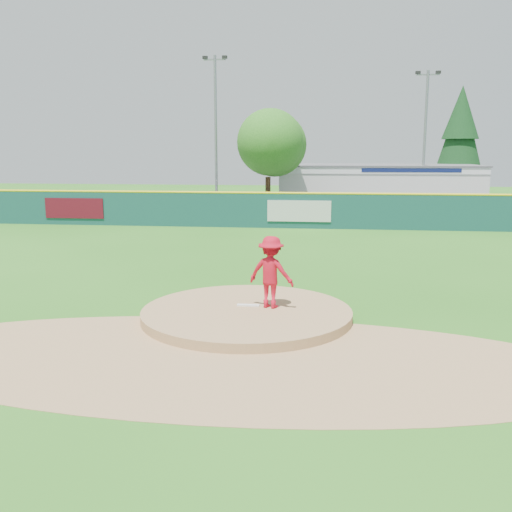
# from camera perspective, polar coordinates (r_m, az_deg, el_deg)

# --- Properties ---
(ground) EXTENTS (120.00, 120.00, 0.00)m
(ground) POSITION_cam_1_polar(r_m,az_deg,el_deg) (15.06, -0.94, -6.24)
(ground) COLOR #286B19
(ground) RESTS_ON ground
(pitchers_mound) EXTENTS (5.50, 5.50, 0.50)m
(pitchers_mound) POSITION_cam_1_polar(r_m,az_deg,el_deg) (15.06, -0.94, -6.24)
(pitchers_mound) COLOR #9E774C
(pitchers_mound) RESTS_ON ground
(pitching_rubber) EXTENTS (0.60, 0.15, 0.04)m
(pitching_rubber) POSITION_cam_1_polar(r_m,az_deg,el_deg) (15.27, -0.78, -4.95)
(pitching_rubber) COLOR white
(pitching_rubber) RESTS_ON pitchers_mound
(infield_dirt_arc) EXTENTS (15.40, 15.40, 0.01)m
(infield_dirt_arc) POSITION_cam_1_polar(r_m,az_deg,el_deg) (12.25, -2.91, -10.20)
(infield_dirt_arc) COLOR #9E774C
(infield_dirt_arc) RESTS_ON ground
(parking_lot) EXTENTS (44.00, 16.00, 0.02)m
(parking_lot) POSITION_cam_1_polar(r_m,az_deg,el_deg) (41.56, 4.23, 4.43)
(parking_lot) COLOR #38383A
(parking_lot) RESTS_ON ground
(pitcher) EXTENTS (1.39, 1.05, 1.90)m
(pitcher) POSITION_cam_1_polar(r_m,az_deg,el_deg) (14.94, 1.52, -1.62)
(pitcher) COLOR #B80F23
(pitcher) RESTS_ON pitchers_mound
(van) EXTENTS (5.66, 2.67, 1.56)m
(van) POSITION_cam_1_polar(r_m,az_deg,el_deg) (39.06, 0.09, 5.24)
(van) COLOR white
(van) RESTS_ON parking_lot
(pool_building_grp) EXTENTS (15.20, 8.20, 3.31)m
(pool_building_grp) POSITION_cam_1_polar(r_m,az_deg,el_deg) (46.53, 12.02, 6.91)
(pool_building_grp) COLOR silver
(pool_building_grp) RESTS_ON ground
(fence_banners) EXTENTS (16.95, 0.04, 1.20)m
(fence_banners) POSITION_cam_1_polar(r_m,az_deg,el_deg) (33.40, -7.23, 4.62)
(fence_banners) COLOR #580C1A
(fence_banners) RESTS_ON ground
(playground_slide) EXTENTS (0.98, 2.75, 1.52)m
(playground_slide) POSITION_cam_1_polar(r_m,az_deg,el_deg) (40.45, -20.11, 4.74)
(playground_slide) COLOR #192FDB
(playground_slide) RESTS_ON ground
(outfield_fence) EXTENTS (40.00, 0.14, 2.07)m
(outfield_fence) POSITION_cam_1_polar(r_m,az_deg,el_deg) (32.51, 3.46, 4.69)
(outfield_fence) COLOR #144241
(outfield_fence) RESTS_ON ground
(deciduous_tree) EXTENTS (5.60, 5.60, 7.36)m
(deciduous_tree) POSITION_cam_1_polar(r_m,az_deg,el_deg) (39.49, 1.22, 10.75)
(deciduous_tree) COLOR #382314
(deciduous_tree) RESTS_ON ground
(conifer_tree) EXTENTS (4.40, 4.40, 9.50)m
(conifer_tree) POSITION_cam_1_polar(r_m,az_deg,el_deg) (51.49, 19.73, 11.17)
(conifer_tree) COLOR #382314
(conifer_tree) RESTS_ON ground
(light_pole_left) EXTENTS (1.75, 0.25, 11.00)m
(light_pole_left) POSITION_cam_1_polar(r_m,az_deg,el_deg) (42.09, -4.05, 12.74)
(light_pole_left) COLOR gray
(light_pole_left) RESTS_ON ground
(light_pole_right) EXTENTS (1.75, 0.25, 10.00)m
(light_pole_right) POSITION_cam_1_polar(r_m,az_deg,el_deg) (43.87, 16.54, 11.59)
(light_pole_right) COLOR gray
(light_pole_right) RESTS_ON ground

